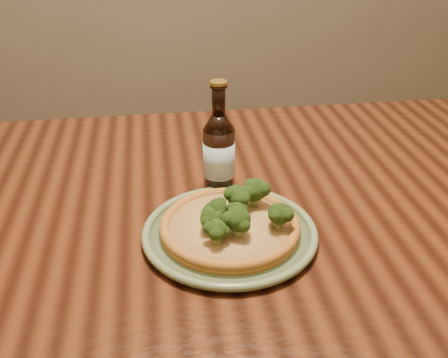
{
  "coord_description": "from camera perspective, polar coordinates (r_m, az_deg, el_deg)",
  "views": [
    {
      "loc": [
        -0.25,
        -0.76,
        1.28
      ],
      "look_at": [
        -0.13,
        0.05,
        0.82
      ],
      "focal_mm": 42.0,
      "sensor_mm": 36.0,
      "label": 1
    }
  ],
  "objects": [
    {
      "name": "table",
      "position": [
        1.09,
        6.67,
        -5.72
      ],
      "size": [
        1.6,
        0.9,
        0.75
      ],
      "color": "#4B2110",
      "rests_on": "ground"
    },
    {
      "name": "plate",
      "position": [
        0.9,
        0.63,
        -5.9
      ],
      "size": [
        0.3,
        0.3,
        0.02
      ],
      "rotation": [
        0.0,
        0.0,
        -0.1
      ],
      "color": "#6D8058",
      "rests_on": "table"
    },
    {
      "name": "pizza",
      "position": [
        0.89,
        0.83,
        -4.88
      ],
      "size": [
        0.24,
        0.24,
        0.07
      ],
      "rotation": [
        0.0,
        0.0,
        -0.24
      ],
      "color": "#AF6D27",
      "rests_on": "plate"
    },
    {
      "name": "beer_bottle",
      "position": [
        1.0,
        -0.56,
        2.95
      ],
      "size": [
        0.06,
        0.06,
        0.22
      ],
      "rotation": [
        0.0,
        0.0,
        0.25
      ],
      "color": "black",
      "rests_on": "table"
    }
  ]
}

